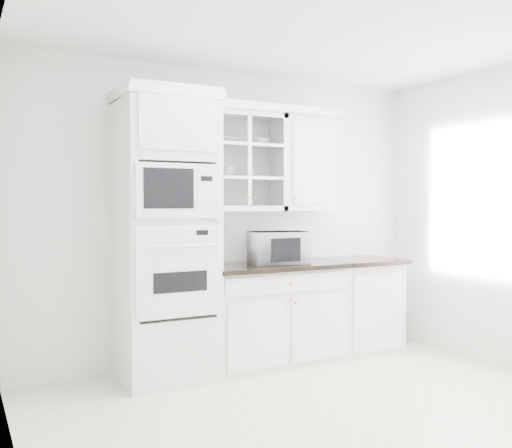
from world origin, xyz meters
TOP-DOWN VIEW (x-y plane):
  - ground at (0.00, 0.00)m, footprint 4.00×3.50m
  - room_shell at (0.00, 0.43)m, footprint 4.00×3.50m
  - oven_column at (-0.75, 1.42)m, footprint 0.76×0.68m
  - base_cabinet_run at (0.28, 1.45)m, footprint 1.32×0.67m
  - extra_base_cabinet at (1.28, 1.45)m, footprint 0.72×0.67m
  - upper_cabinet_glass at (0.03, 1.58)m, footprint 0.80×0.33m
  - upper_cabinet_solid at (0.71, 1.58)m, footprint 0.55×0.33m
  - crown_molding at (-0.07, 1.56)m, footprint 2.14×0.38m
  - countertop_microwave at (0.32, 1.41)m, footprint 0.59×0.52m
  - bowl_a at (-0.13, 1.57)m, footprint 0.23×0.23m
  - bowl_b at (0.22, 1.58)m, footprint 0.23×0.23m
  - cup_a at (-0.11, 1.58)m, footprint 0.15×0.15m
  - cup_b at (0.12, 1.59)m, footprint 0.11×0.11m

SIDE VIEW (x-z plane):
  - ground at x=0.00m, z-range 0.00..0.01m
  - base_cabinet_run at x=0.28m, z-range 0.00..0.92m
  - extra_base_cabinet at x=1.28m, z-range 0.00..0.92m
  - countertop_microwave at x=0.32m, z-range 0.92..1.21m
  - oven_column at x=-0.75m, z-range 0.00..2.40m
  - cup_b at x=0.12m, z-range 1.71..1.79m
  - cup_a at x=-0.11m, z-range 1.71..1.80m
  - room_shell at x=0.00m, z-range 0.43..3.13m
  - upper_cabinet_glass at x=0.03m, z-range 1.40..2.30m
  - upper_cabinet_solid at x=0.71m, z-range 1.40..2.30m
  - bowl_a at x=-0.13m, z-range 2.01..2.06m
  - bowl_b at x=0.22m, z-range 2.01..2.07m
  - crown_molding at x=-0.07m, z-range 2.30..2.37m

